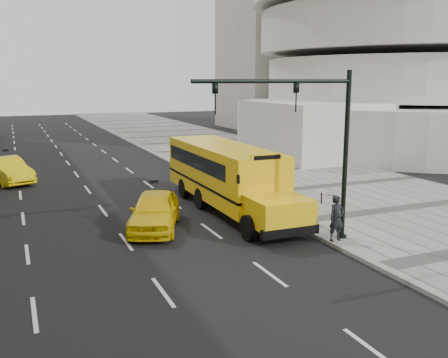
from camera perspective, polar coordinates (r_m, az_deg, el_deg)
name	(u,v)px	position (r m, az deg, el deg)	size (l,w,h in m)	color
ground	(124,209)	(24.38, -11.36, -3.33)	(140.00, 140.00, 0.00)	black
sidewalk_museum	(333,186)	(29.15, 12.36, -0.83)	(12.00, 140.00, 0.15)	gray
curb_museum	(238,196)	(26.18, 1.59, -1.93)	(0.30, 140.00, 0.15)	gray
guggenheim	(375,2)	(54.33, 16.87, 18.76)	(33.20, 42.20, 35.00)	silver
school_bus	(225,172)	(23.63, 0.14, 0.82)	(2.96, 11.56, 3.19)	yellow
taxi_near	(155,211)	(20.66, -7.94, -3.62)	(1.84, 4.57, 1.56)	yellow
taxi_far	(7,170)	(32.34, -23.55, 0.92)	(1.62, 4.66, 1.53)	yellow
pedestrian	(336,218)	(18.97, 12.73, -4.40)	(0.63, 0.41, 1.73)	black
traffic_signal	(314,136)	(18.05, 10.24, 4.87)	(6.18, 0.36, 6.40)	black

